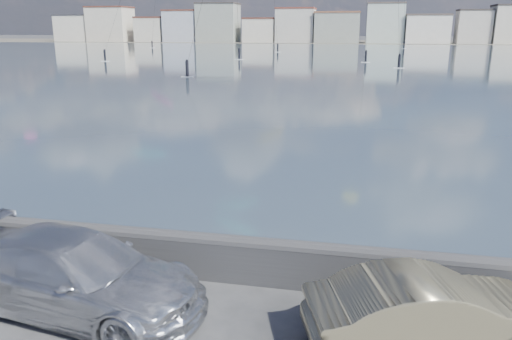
# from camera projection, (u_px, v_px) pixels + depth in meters

# --- Properties ---
(bay_water) EXTENTS (500.00, 177.00, 0.00)m
(bay_water) POSITION_uv_depth(u_px,v_px,m) (344.00, 57.00, 94.83)
(bay_water) COLOR #2D3950
(bay_water) RESTS_ON ground
(far_shore_strip) EXTENTS (500.00, 60.00, 0.00)m
(far_shore_strip) POSITION_uv_depth(u_px,v_px,m) (354.00, 42.00, 196.99)
(far_shore_strip) COLOR #4C473D
(far_shore_strip) RESTS_ON ground
(seawall) EXTENTS (400.00, 0.36, 1.08)m
(seawall) POSITION_uv_depth(u_px,v_px,m) (200.00, 253.00, 11.06)
(seawall) COLOR #28282B
(seawall) RESTS_ON ground
(far_buildings) EXTENTS (240.79, 13.26, 14.60)m
(far_buildings) POSITION_uv_depth(u_px,v_px,m) (358.00, 26.00, 181.90)
(far_buildings) COLOR beige
(far_buildings) RESTS_ON ground
(car_silver) EXTENTS (5.61, 2.96, 1.55)m
(car_silver) POSITION_uv_depth(u_px,v_px,m) (75.00, 274.00, 9.73)
(car_silver) COLOR silver
(car_silver) RESTS_ON ground
(car_champagne) EXTENTS (4.49, 2.74, 1.40)m
(car_champagne) POSITION_uv_depth(u_px,v_px,m) (430.00, 313.00, 8.53)
(car_champagne) COLOR tan
(car_champagne) RESTS_ON ground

